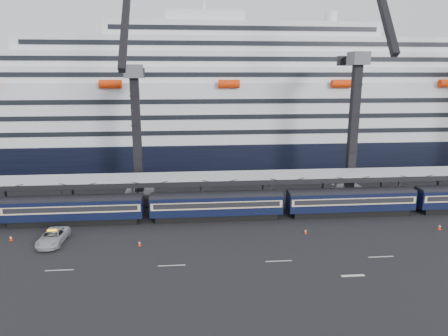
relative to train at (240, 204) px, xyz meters
The scene contains 12 objects.
ground 11.25m from the train, 65.06° to the right, with size 260.00×260.00×0.00m, color black.
lane_markings 20.02m from the train, 49.95° to the right, with size 111.00×4.27×0.02m.
train is the anchor object (origin of this frame).
canopy 6.85m from the train, 40.71° to the left, with size 130.00×6.25×5.53m.
cruise_ship 37.56m from the train, 84.34° to the left, with size 214.09×28.84×34.00m.
crane_dark_near 20.10m from the train, 150.76° to the left, with size 4.50×17.75×35.08m.
crane_dark_mid 23.83m from the train, 21.11° to the left, with size 4.50×18.24×39.64m.
pickup_truck 25.22m from the train, 164.66° to the right, with size 2.77×6.00×1.67m, color #A4A7AB.
traffic_cone_a 30.42m from the train, 169.88° to the right, with size 0.37×0.37×0.75m.
traffic_cone_c 15.99m from the train, 148.13° to the right, with size 0.35×0.35×0.70m.
traffic_cone_d 10.42m from the train, 38.83° to the right, with size 0.34×0.34×0.68m.
traffic_cone_e 27.40m from the train, 14.10° to the right, with size 0.41×0.41×0.83m.
Camera 1 is at (-11.88, -44.68, 20.51)m, focal length 32.00 mm.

